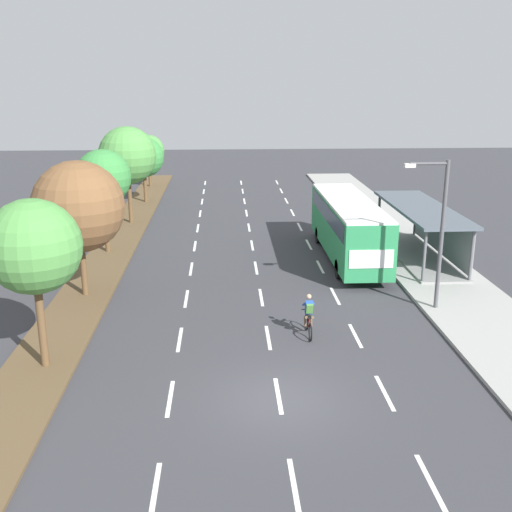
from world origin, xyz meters
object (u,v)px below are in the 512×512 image
object	(u,v)px
cyclist	(309,317)
median_tree_third	(103,178)
median_tree_farthest	(149,151)
median_tree_second	(78,207)
median_tree_fifth	(144,157)
streetlight	(438,225)
median_tree_fourth	(127,156)
bus_shelter	(425,227)
median_tree_nearest	(33,247)
bus	(348,223)

from	to	relation	value
cyclist	median_tree_third	xyz separation A→B (m)	(-10.12, 12.37, 3.66)
median_tree_farthest	median_tree_second	bearing A→B (deg)	-89.46
median_tree_fifth	median_tree_second	bearing A→B (deg)	-90.47
median_tree_second	median_tree_farthest	bearing A→B (deg)	90.54
median_tree_second	median_tree_third	bearing A→B (deg)	92.01
cyclist	streetlight	size ratio (longest dim) A/B	0.28
median_tree_fourth	median_tree_farthest	distance (m)	14.80
bus_shelter	median_tree_second	bearing A→B (deg)	-163.48
median_tree_nearest	median_tree_farthest	xyz separation A→B (m)	(-0.44, 36.82, -1.07)
median_tree_second	median_tree_third	xyz separation A→B (m)	(-0.26, 7.36, 0.14)
median_tree_fourth	median_tree_fifth	world-z (taller)	median_tree_fourth
median_tree_fourth	streetlight	world-z (taller)	median_tree_fourth
bus_shelter	median_tree_fifth	xyz separation A→B (m)	(-17.59, 16.82, 1.87)
bus_shelter	median_tree_fifth	world-z (taller)	median_tree_fifth
cyclist	median_tree_fifth	size ratio (longest dim) A/B	0.35
median_tree_third	median_tree_farthest	distance (m)	22.12
bus_shelter	median_tree_second	distance (m)	18.69
median_tree_nearest	median_tree_fifth	size ratio (longest dim) A/B	1.14
median_tree_third	bus	bearing A→B (deg)	-7.54
median_tree_fifth	cyclist	bearing A→B (deg)	-70.34
median_tree_nearest	median_tree_second	size ratio (longest dim) A/B	0.95
median_tree_third	median_tree_fourth	size ratio (longest dim) A/B	0.90
median_tree_fourth	streetlight	distance (m)	23.36
median_tree_third	streetlight	distance (m)	18.80
median_tree_fourth	median_tree_farthest	world-z (taller)	median_tree_fourth
bus	median_tree_nearest	size ratio (longest dim) A/B	1.89
bus_shelter	cyclist	size ratio (longest dim) A/B	5.49
bus	streetlight	world-z (taller)	streetlight
median_tree_fourth	bus_shelter	bearing A→B (deg)	-28.08
median_tree_fifth	streetlight	distance (m)	29.15
cyclist	median_tree_fourth	bearing A→B (deg)	116.46
median_tree_nearest	median_tree_second	distance (m)	7.37
bus	median_tree_nearest	bearing A→B (deg)	-135.92
cyclist	median_tree_farthest	xyz separation A→B (m)	(-10.14, 34.46, 2.60)
median_tree_fifth	streetlight	bearing A→B (deg)	-57.93
median_tree_third	median_tree_fifth	xyz separation A→B (m)	(0.44, 14.73, -0.71)
median_tree_second	bus	bearing A→B (deg)	22.34
cyclist	streetlight	distance (m)	7.00
cyclist	median_tree_fourth	world-z (taller)	median_tree_fourth
bus	median_tree_farthest	xyz separation A→B (m)	(-13.77, 23.91, 1.33)
bus	median_tree_fourth	size ratio (longest dim) A/B	1.70
bus	cyclist	world-z (taller)	bus
cyclist	median_tree_second	world-z (taller)	median_tree_second
bus_shelter	median_tree_farthest	world-z (taller)	median_tree_farthest
cyclist	median_tree_second	size ratio (longest dim) A/B	0.29
median_tree_fourth	cyclist	bearing A→B (deg)	-63.54
median_tree_fourth	streetlight	size ratio (longest dim) A/B	1.02
median_tree_second	streetlight	xyz separation A→B (m)	(15.66, -2.61, -0.42)
median_tree_second	streetlight	distance (m)	15.88
median_tree_farthest	bus	bearing A→B (deg)	-60.06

